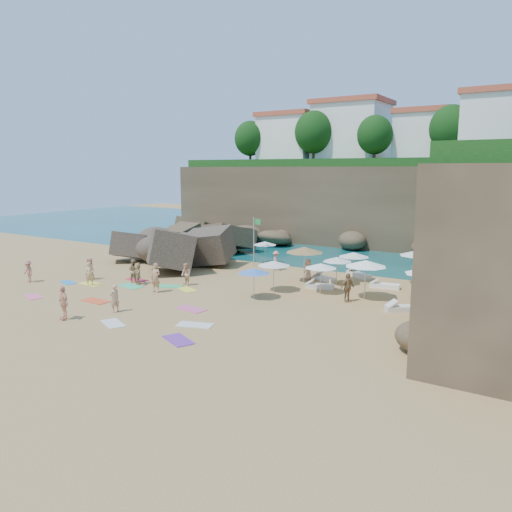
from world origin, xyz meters
The scene contains 50 objects.
ground centered at (0.00, 0.00, 0.00)m, with size 120.00×120.00×0.00m, color tan.
seawater centered at (0.00, 30.00, 0.00)m, with size 120.00×120.00×0.00m, color #0C4751.
cliff_back centered at (2.00, 25.00, 4.00)m, with size 44.00×8.00×8.00m, color brown.
rock_promontory centered at (-11.00, 16.00, 0.00)m, with size 12.00×7.00×2.00m, color brown, non-canonical shape.
clifftop_buildings centered at (2.96, 25.79, 11.24)m, with size 28.48×9.48×7.00m.
clifftop_trees centered at (4.78, 19.52, 11.26)m, with size 35.60×23.82×4.40m.
marina_masts centered at (-16.50, 30.00, 3.00)m, with size 3.10×0.10×6.00m.
rock_outcrop centered at (-8.50, 5.46, 0.00)m, with size 8.07×6.06×3.23m, color brown, non-canonical shape.
flag_pole centered at (-1.52, 8.46, 2.53)m, with size 0.76×0.24×3.96m.
parasol_0 centered at (-1.55, 10.02, 1.70)m, with size 1.96×1.96×1.85m.
parasol_1 centered at (6.62, 5.97, 1.76)m, with size 2.03×2.03×1.92m.
parasol_2 centered at (9.55, 3.44, 2.19)m, with size 2.52×2.52×2.38m.
parasol_3 centered at (11.34, 8.73, 2.24)m, with size 2.58×2.58×2.44m.
parasol_4 centered at (7.14, 7.70, 1.88)m, with size 2.16×2.16×2.04m.
parasol_6 centered at (4.39, 5.50, 2.29)m, with size 2.64×2.64×2.49m.
parasol_8 centered at (6.68, 3.25, 1.78)m, with size 2.05×2.05×1.93m.
parasol_9 centered at (3.91, 2.11, 1.84)m, with size 2.12×2.12×2.01m.
parasol_10 centered at (3.82, -0.12, 1.73)m, with size 1.99×1.99×1.88m.
parasol_11 centered at (13.36, 2.88, 2.26)m, with size 2.61×2.61×2.47m.
lounger_0 centered at (6.10, 4.40, 0.14)m, with size 1.86×0.62×0.29m, color silver.
lounger_1 centered at (7.03, 9.09, 0.16)m, with size 2.06×0.69×0.32m, color white.
lounger_2 centered at (11.99, 9.03, 0.13)m, with size 1.63×0.54×0.25m, color silver.
lounger_3 centered at (9.73, 6.79, 0.15)m, with size 1.93×0.64×0.30m, color white.
lounger_4 centered at (5.42, 6.67, 0.14)m, with size 1.81×0.60×0.28m, color white.
lounger_5 centered at (12.35, 2.00, 0.16)m, with size 2.02×0.67×0.31m, color silver.
towel_0 centered at (-9.44, -3.39, 0.01)m, with size 1.51×0.75×0.03m, color #2382BD.
towel_1 centered at (-7.96, -7.05, 0.01)m, with size 1.59×0.79×0.03m, color #EA5B86.
towel_2 centered at (-3.87, -5.71, 0.02)m, with size 1.80×0.90×0.03m, color #E74C24.
towel_3 centered at (-4.93, -1.86, 0.02)m, with size 1.87×0.94×0.03m, color #37C280.
towel_4 centered at (-7.67, -2.82, 0.02)m, with size 1.82×0.91×0.03m, color #FFEA43.
towel_5 centered at (0.40, -8.19, 0.01)m, with size 1.66×0.83×0.03m, color silver.
towel_6 centered at (4.88, -8.32, 0.02)m, with size 1.81×0.90×0.03m, color #672E97.
towel_7 centered at (-5.97, -0.23, 0.02)m, with size 1.74×0.87×0.03m, color #C52240.
towel_9 centered at (2.09, -4.02, 0.02)m, with size 1.78×0.89×0.03m, color #D45286.
towel_11 centered at (-2.71, -0.50, 0.02)m, with size 1.76×0.88×0.03m, color #37C372.
towel_12 centered at (-1.08, -0.56, 0.01)m, with size 1.52×0.76×0.03m, color #EFED3E.
towel_13 centered at (4.11, -6.15, 0.02)m, with size 1.80×0.90×0.03m, color silver.
person_stand_0 centered at (-7.35, -3.20, 0.81)m, with size 0.59×0.39×1.62m, color tan.
person_stand_1 centered at (-5.66, -0.86, 0.81)m, with size 0.79×0.61×1.62m, color #AA7C55.
person_stand_2 centered at (0.66, 8.06, 0.76)m, with size 0.98×0.41×1.52m, color tan.
person_stand_3 centered at (8.90, 2.22, 0.87)m, with size 1.02×0.42×1.74m, color #927049.
person_stand_4 centered at (4.32, 6.29, 0.75)m, with size 0.74×0.40×1.51m, color tan.
person_stand_5 centered at (-5.60, 7.91, 0.79)m, with size 1.46×0.42×1.58m, color #BD6D5E.
person_stand_6 centered at (-1.13, -6.66, 0.78)m, with size 0.57×0.37×1.56m, color tan.
person_lie_0 centered at (-11.82, -4.78, 0.20)m, with size 0.98×1.51×0.40m, color #B26A59.
person_lie_1 centered at (-2.30, -9.07, 0.22)m, with size 1.03×1.76×0.43m, color #F8B38D.
person_lie_2 centered at (-8.91, -1.87, 0.20)m, with size 0.75×1.53×0.41m, color #A46052.
person_lie_3 centered at (-4.96, -1.14, 0.20)m, with size 1.37×1.47×0.39m, color tan.
person_lie_4 centered at (-2.29, -2.19, 0.22)m, with size 0.68×1.87×0.45m, color tan.
person_lie_5 centered at (-1.90, 0.31, 0.28)m, with size 0.73×1.49×0.57m, color #E3A781.
Camera 1 is at (19.65, -25.02, 7.83)m, focal length 35.00 mm.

